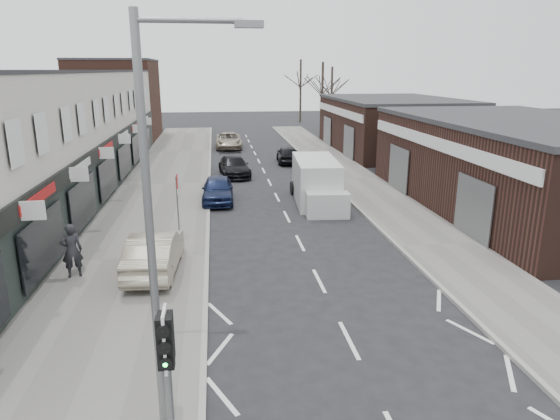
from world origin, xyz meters
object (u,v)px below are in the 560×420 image
object	(u,v)px
warning_sign	(178,186)
parked_car_left_b	(234,166)
traffic_light	(167,353)
parked_car_right_a	(312,162)
pedestrian	(72,250)
street_lamp	(158,211)
parked_car_left_a	(218,189)
sedan_on_pavement	(155,252)
parked_car_left_c	(229,140)
white_van	(316,183)
parked_car_right_b	(288,154)

from	to	relation	value
warning_sign	parked_car_left_b	world-z (taller)	warning_sign
traffic_light	parked_car_right_a	xyz separation A→B (m)	(7.90, 27.42, -1.73)
traffic_light	pedestrian	xyz separation A→B (m)	(-4.11, 9.24, -1.33)
street_lamp	parked_car_left_b	bearing A→B (deg)	84.74
warning_sign	parked_car_left_b	xyz separation A→B (m)	(2.96, 12.44, -1.53)
street_lamp	pedestrian	distance (m)	9.63
parked_car_left_a	parked_car_right_a	bearing A→B (deg)	50.72
sedan_on_pavement	pedestrian	bearing A→B (deg)	5.64
warning_sign	pedestrian	xyz separation A→B (m)	(-3.35, -4.77, -1.11)
pedestrian	parked_car_left_c	distance (m)	30.73
white_van	parked_car_left_b	size ratio (longest dim) A/B	1.37
traffic_light	parked_car_left_b	bearing A→B (deg)	85.25
traffic_light	parked_car_left_b	xyz separation A→B (m)	(2.20, 26.46, -1.74)
warning_sign	parked_car_left_c	xyz separation A→B (m)	(2.96, 25.30, -1.48)
street_lamp	parked_car_left_b	world-z (taller)	street_lamp
pedestrian	parked_car_right_b	distance (m)	24.17
traffic_light	pedestrian	world-z (taller)	traffic_light
traffic_light	parked_car_left_c	size ratio (longest dim) A/B	0.60
white_van	parked_car_left_a	world-z (taller)	white_van
white_van	parked_car_left_a	size ratio (longest dim) A/B	1.51
white_van	parked_car_right_b	xyz separation A→B (m)	(0.20, 12.41, -0.46)
street_lamp	sedan_on_pavement	world-z (taller)	street_lamp
warning_sign	parked_car_left_b	size ratio (longest dim) A/B	0.58
parked_car_left_b	parked_car_left_c	size ratio (longest dim) A/B	0.89
street_lamp	parked_car_right_b	bearing A→B (deg)	77.24
parked_car_right_a	pedestrian	bearing A→B (deg)	59.77
traffic_light	parked_car_left_b	distance (m)	26.60
warning_sign	white_van	world-z (taller)	warning_sign
white_van	pedestrian	distance (m)	14.00
pedestrian	parked_car_right_a	bearing A→B (deg)	-142.24
parked_car_left_a	parked_car_left_c	xyz separation A→B (m)	(1.20, 19.91, 0.01)
white_van	parked_car_right_b	distance (m)	12.42
parked_car_right_a	white_van	bearing A→B (deg)	83.68
warning_sign	white_van	distance (m)	8.51
parked_car_left_b	parked_car_right_a	bearing A→B (deg)	4.56
warning_sign	white_van	bearing A→B (deg)	32.01
warning_sign	parked_car_left_a	distance (m)	5.87
parked_car_left_a	parked_car_right_b	xyz separation A→B (m)	(5.60, 11.49, -0.03)
sedan_on_pavement	parked_car_left_a	world-z (taller)	sedan_on_pavement
traffic_light	sedan_on_pavement	bearing A→B (deg)	98.05
street_lamp	sedan_on_pavement	xyz separation A→B (m)	(-1.20, 8.14, -3.76)
pedestrian	parked_car_left_b	world-z (taller)	pedestrian
parked_car_left_a	parked_car_right_b	distance (m)	12.78
traffic_light	warning_sign	size ratio (longest dim) A/B	1.15
white_van	sedan_on_pavement	world-z (taller)	white_van
street_lamp	warning_sign	bearing A→B (deg)	92.84
warning_sign	parked_car_right_a	size ratio (longest dim) A/B	0.65
warning_sign	parked_car_left_b	distance (m)	12.88
street_lamp	warning_sign	world-z (taller)	street_lamp
parked_car_left_c	parked_car_right_a	bearing A→B (deg)	-64.27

